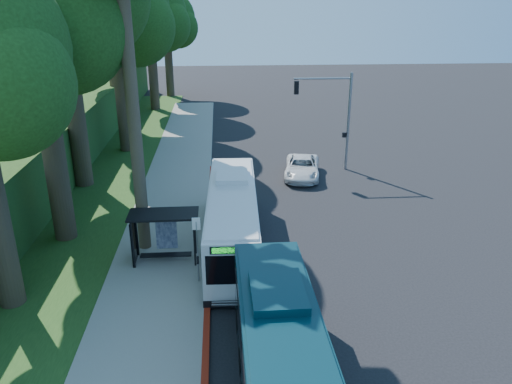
{
  "coord_description": "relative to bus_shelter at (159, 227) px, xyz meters",
  "views": [
    {
      "loc": [
        -4.25,
        -24.19,
        11.81
      ],
      "look_at": [
        -2.43,
        1.0,
        1.91
      ],
      "focal_mm": 35.0,
      "sensor_mm": 36.0,
      "label": 1
    }
  ],
  "objects": [
    {
      "name": "traffic_signal_pole",
      "position": [
        11.04,
        12.86,
        2.62
      ],
      "size": [
        4.1,
        0.3,
        7.0
      ],
      "color": "gray",
      "rests_on": "ground"
    },
    {
      "name": "tree_0",
      "position": [
        -5.14,
        2.84,
        9.4
      ],
      "size": [
        8.4,
        8.0,
        15.7
      ],
      "color": "#382B1E",
      "rests_on": "ground"
    },
    {
      "name": "tree_5",
      "position": [
        -3.16,
        42.84,
        7.16
      ],
      "size": [
        7.35,
        7.0,
        12.86
      ],
      "color": "#382B1E",
      "rests_on": "ground"
    },
    {
      "name": "tree_2",
      "position": [
        -4.64,
        18.84,
        8.67
      ],
      "size": [
        8.82,
        8.4,
        15.12
      ],
      "color": "#382B1E",
      "rests_on": "ground"
    },
    {
      "name": "pickup",
      "position": [
        8.6,
        11.43,
        -1.11
      ],
      "size": [
        3.18,
        5.35,
        1.39
      ],
      "primitive_type": "imported",
      "rotation": [
        0.0,
        0.0,
        -0.18
      ],
      "color": "silver",
      "rests_on": "ground"
    },
    {
      "name": "grass_verge",
      "position": [
        -5.74,
        7.86,
        -1.78
      ],
      "size": [
        8.0,
        70.0,
        0.06
      ],
      "primitive_type": "cube",
      "color": "#234719",
      "rests_on": "ground"
    },
    {
      "name": "red_curb",
      "position": [
        2.26,
        -1.14,
        -1.74
      ],
      "size": [
        0.25,
        30.0,
        0.13
      ],
      "primitive_type": "cube",
      "color": "#9E2311",
      "rests_on": "ground"
    },
    {
      "name": "bus_shelter",
      "position": [
        0.0,
        0.0,
        0.0
      ],
      "size": [
        3.2,
        1.51,
        2.55
      ],
      "color": "black",
      "rests_on": "ground"
    },
    {
      "name": "stop_sign_pole",
      "position": [
        1.86,
        -2.14,
        0.28
      ],
      "size": [
        0.35,
        0.06,
        3.17
      ],
      "color": "gray",
      "rests_on": "ground"
    },
    {
      "name": "tree_4",
      "position": [
        -4.14,
        34.84,
        7.92
      ],
      "size": [
        8.4,
        8.0,
        14.14
      ],
      "color": "#382B1E",
      "rests_on": "ground"
    },
    {
      "name": "white_bus",
      "position": [
        3.46,
        1.36,
        -0.2
      ],
      "size": [
        2.7,
        11.13,
        3.3
      ],
      "rotation": [
        0.0,
        0.0,
        -0.03
      ],
      "color": "silver",
      "rests_on": "ground"
    },
    {
      "name": "sidewalk",
      "position": [
        -0.04,
        2.86,
        -1.75
      ],
      "size": [
        4.5,
        70.0,
        0.12
      ],
      "primitive_type": "cube",
      "color": "gray",
      "rests_on": "ground"
    },
    {
      "name": "teal_bus",
      "position": [
        4.65,
        -9.87,
        -0.15
      ],
      "size": [
        2.54,
        11.4,
        3.39
      ],
      "rotation": [
        0.0,
        0.0,
        0.01
      ],
      "color": "#092932",
      "rests_on": "ground"
    },
    {
      "name": "ground",
      "position": [
        7.26,
        2.86,
        -1.81
      ],
      "size": [
        140.0,
        140.0,
        0.0
      ],
      "primitive_type": "plane",
      "color": "black",
      "rests_on": "ground"
    }
  ]
}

